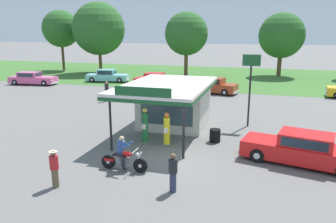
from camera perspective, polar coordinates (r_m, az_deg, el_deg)
The scene contains 20 objects.
ground_plane at distance 15.81m, azimuth -0.22°, elevation -8.08°, with size 300.00×300.00×0.00m, color slate.
grass_verge_strip at distance 44.62m, azimuth 11.11°, elevation 6.07°, with size 120.00×24.00×0.01m, color #3D6B2D.
service_station_kiosk at distance 20.10m, azimuth 0.87°, elevation 1.93°, with size 4.70×7.78×3.45m.
gas_pump_nearside at distance 17.42m, azimuth -4.09°, elevation -2.83°, with size 0.44×0.44×1.99m.
gas_pump_offside at distance 17.06m, azimuth -0.22°, elevation -3.44°, with size 0.44×0.44×1.83m.
motorcycle_with_rider at distance 14.28m, azimuth -7.97°, elevation -7.88°, with size 2.15×0.70×1.58m.
featured_classic_sedan at distance 16.05m, azimuth 22.69°, elevation -6.27°, with size 5.69×2.87×1.49m.
parked_car_back_row_left at distance 32.35m, azimuth 7.55°, elevation 4.53°, with size 5.72×2.80×1.54m.
parked_car_back_row_far_left at distance 35.79m, azimuth -1.90°, elevation 5.52°, with size 5.40×1.98×1.50m.
parked_car_back_row_right at distance 40.06m, azimuth -10.70°, elevation 6.18°, with size 5.38×2.62×1.49m.
parked_car_back_row_far_right at distance 40.46m, azimuth -22.92°, elevation 5.38°, with size 5.73×2.33×1.43m.
bystander_chatting_near_pumps at distance 13.39m, azimuth -19.52°, elevation -9.46°, with size 0.34×0.34×1.51m.
bystander_standing_back_lot at distance 12.29m, azimuth 0.89°, elevation -10.67°, with size 0.34×0.34×1.55m.
bystander_strolling_foreground at distance 28.54m, azimuth -10.81°, elevation 3.64°, with size 0.34×0.34×1.77m.
tree_oak_right at distance 44.58m, azimuth 3.28°, elevation 13.61°, with size 5.81×5.81×8.60m.
tree_oak_centre at distance 46.66m, azimuth 19.53°, elevation 12.60°, with size 6.04×6.04×8.49m.
tree_oak_far_left at distance 53.52m, azimuth -18.48°, elevation 13.75°, with size 5.64×5.64×9.22m.
tree_oak_left at distance 48.62m, azimuth -12.35°, elevation 13.96°, with size 7.51×7.51×10.11m.
roadside_pole_sign at distance 20.80m, azimuth 14.44°, elevation 5.81°, with size 1.10×0.12×4.58m.
spare_tire_stack at distance 17.99m, azimuth 8.34°, elevation -4.24°, with size 0.60×0.60×0.72m.
Camera 1 is at (4.26, -14.02, 5.94)m, focal length 34.34 mm.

